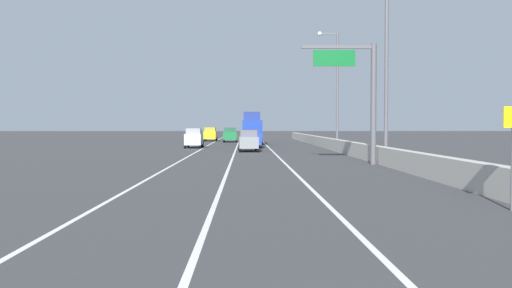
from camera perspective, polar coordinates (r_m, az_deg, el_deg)
name	(u,v)px	position (r m, az deg, el deg)	size (l,w,h in m)	color
ground_plane	(254,146)	(67.80, -0.16, -0.21)	(320.00, 320.00, 0.00)	#38383A
lane_stripe_left	(201,149)	(58.96, -5.37, -0.53)	(0.16, 130.00, 0.00)	silver
lane_stripe_center	(236,149)	(58.80, -1.97, -0.53)	(0.16, 130.00, 0.00)	silver
lane_stripe_right	(271,149)	(58.85, 1.44, -0.53)	(0.16, 130.00, 0.00)	silver
jersey_barrier_right	(360,150)	(44.62, 10.05, -0.62)	(0.60, 120.00, 1.10)	#B2ADA3
overhead_sign_gantry	(362,89)	(37.24, 10.22, 5.32)	(4.68, 0.36, 7.50)	#47474C
lamp_post_right_second	(383,59)	(39.09, 12.21, 8.02)	(2.14, 0.44, 11.82)	#4C4C51
lamp_post_right_third	(335,83)	(59.87, 7.68, 5.90)	(2.14, 0.44, 11.82)	#4C4C51
car_yellow_0	(210,134)	(88.70, -4.44, 0.95)	(1.92, 4.42, 2.07)	gold
car_green_1	(230,135)	(83.51, -2.53, 0.89)	(2.01, 4.58, 2.06)	#196033
car_silver_2	(194,138)	(63.01, -6.03, 0.57)	(1.79, 4.04, 2.10)	#B7B7BC
car_blue_3	(253,138)	(62.52, -0.33, 0.57)	(1.89, 4.42, 2.10)	#1E389E
car_gray_4	(248,141)	(54.37, -0.75, 0.32)	(1.90, 4.77, 1.99)	slate
box_truck	(252,129)	(73.79, -0.39, 1.42)	(2.50, 7.83, 4.12)	navy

